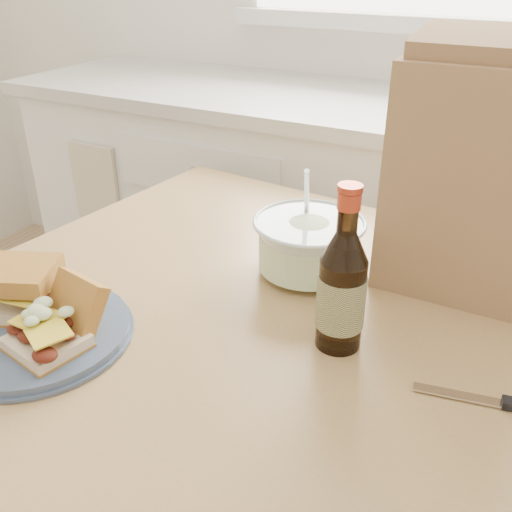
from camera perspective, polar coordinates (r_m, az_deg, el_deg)
The scene contains 8 objects.
cabinet_run at distance 1.88m, azimuth 12.48°, elevation 0.67°, with size 2.50×0.64×0.94m.
dining_table at distance 1.02m, azimuth -1.34°, elevation -10.30°, with size 1.07×1.07×0.81m.
plate at distance 0.93m, azimuth -21.13°, elevation -7.19°, with size 0.28×0.28×0.02m, color #414F69.
sandwich_left at distance 0.95m, azimuth -22.34°, elevation -3.01°, with size 0.14×0.13×0.08m.
sandwich_right at distance 0.87m, azimuth -19.40°, elevation -6.44°, with size 0.12×0.15×0.09m.
coleslaw_bowl at distance 1.01m, azimuth 5.23°, elevation 0.89°, with size 0.20×0.20×0.20m.
beer_bottle at distance 0.81m, azimuth 8.58°, elevation -3.30°, with size 0.07×0.07×0.25m.
paper_bag at distance 0.99m, azimuth 21.84°, elevation 6.94°, with size 0.29×0.19×0.38m, color #9B714B.
Camera 1 is at (0.40, 0.07, 1.33)m, focal length 40.00 mm.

